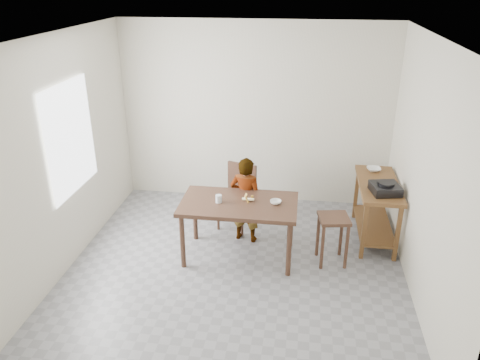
# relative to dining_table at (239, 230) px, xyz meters

# --- Properties ---
(floor) EXTENTS (4.00, 4.00, 0.04)m
(floor) POSITION_rel_dining_table_xyz_m (0.00, -0.30, -0.40)
(floor) COLOR gray
(floor) RESTS_ON ground
(ceiling) EXTENTS (4.00, 4.00, 0.04)m
(ceiling) POSITION_rel_dining_table_xyz_m (0.00, -0.30, 2.35)
(ceiling) COLOR white
(ceiling) RESTS_ON wall_back
(wall_back) EXTENTS (4.00, 0.04, 2.70)m
(wall_back) POSITION_rel_dining_table_xyz_m (0.00, 1.72, 0.98)
(wall_back) COLOR beige
(wall_back) RESTS_ON ground
(wall_front) EXTENTS (4.00, 0.04, 2.70)m
(wall_front) POSITION_rel_dining_table_xyz_m (0.00, -2.32, 0.98)
(wall_front) COLOR beige
(wall_front) RESTS_ON ground
(wall_left) EXTENTS (0.04, 4.00, 2.70)m
(wall_left) POSITION_rel_dining_table_xyz_m (-2.02, -0.30, 0.98)
(wall_left) COLOR beige
(wall_left) RESTS_ON ground
(wall_right) EXTENTS (0.04, 4.00, 2.70)m
(wall_right) POSITION_rel_dining_table_xyz_m (2.02, -0.30, 0.98)
(wall_right) COLOR beige
(wall_right) RESTS_ON ground
(window_pane) EXTENTS (0.02, 1.10, 1.30)m
(window_pane) POSITION_rel_dining_table_xyz_m (-1.97, -0.10, 1.12)
(window_pane) COLOR white
(window_pane) RESTS_ON wall_left
(dining_table) EXTENTS (1.40, 0.80, 0.75)m
(dining_table) POSITION_rel_dining_table_xyz_m (0.00, 0.00, 0.00)
(dining_table) COLOR #432A1D
(dining_table) RESTS_ON floor
(prep_counter) EXTENTS (0.50, 1.20, 0.80)m
(prep_counter) POSITION_rel_dining_table_xyz_m (1.72, 0.70, 0.03)
(prep_counter) COLOR brown
(prep_counter) RESTS_ON floor
(child) EXTENTS (0.47, 0.36, 1.16)m
(child) POSITION_rel_dining_table_xyz_m (0.03, 0.42, 0.21)
(child) COLOR silver
(child) RESTS_ON floor
(dining_chair) EXTENTS (0.54, 0.54, 0.88)m
(dining_chair) POSITION_rel_dining_table_xyz_m (-0.14, 0.73, 0.07)
(dining_chair) COLOR #432A1D
(dining_chair) RESTS_ON floor
(stool) EXTENTS (0.41, 0.41, 0.62)m
(stool) POSITION_rel_dining_table_xyz_m (1.14, 0.03, -0.06)
(stool) COLOR #432A1D
(stool) RESTS_ON floor
(glass_tumbler) EXTENTS (0.08, 0.08, 0.09)m
(glass_tumbler) POSITION_rel_dining_table_xyz_m (-0.24, -0.03, 0.42)
(glass_tumbler) COLOR silver
(glass_tumbler) RESTS_ON dining_table
(small_bowl) EXTENTS (0.16, 0.16, 0.04)m
(small_bowl) POSITION_rel_dining_table_xyz_m (0.44, 0.03, 0.40)
(small_bowl) COLOR white
(small_bowl) RESTS_ON dining_table
(banana) EXTENTS (0.18, 0.14, 0.06)m
(banana) POSITION_rel_dining_table_xyz_m (0.11, 0.05, 0.40)
(banana) COLOR #FCD551
(banana) RESTS_ON dining_table
(serving_bowl) EXTENTS (0.20, 0.20, 0.05)m
(serving_bowl) POSITION_rel_dining_table_xyz_m (1.70, 1.10, 0.45)
(serving_bowl) COLOR white
(serving_bowl) RESTS_ON prep_counter
(gas_burner) EXTENTS (0.39, 0.39, 0.11)m
(gas_burner) POSITION_rel_dining_table_xyz_m (1.75, 0.41, 0.48)
(gas_burner) COLOR black
(gas_burner) RESTS_ON prep_counter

